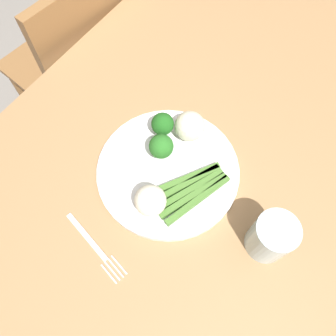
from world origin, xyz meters
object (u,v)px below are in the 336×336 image
(dining_table, at_px, (201,180))
(broccoli_near_center, at_px, (161,147))
(cauliflower_back, at_px, (150,201))
(water_glass, at_px, (271,237))
(plate, at_px, (168,171))
(broccoli_front, at_px, (162,125))
(asparagus_bundle, at_px, (190,190))
(fork, at_px, (95,247))
(chair, at_px, (86,65))
(cauliflower_edge, at_px, (190,126))

(dining_table, relative_size, broccoli_near_center, 24.19)
(cauliflower_back, relative_size, water_glass, 0.63)
(dining_table, relative_size, plate, 5.06)
(broccoli_front, distance_m, cauliflower_back, 0.17)
(dining_table, bearing_deg, asparagus_bundle, 9.72)
(broccoli_near_center, distance_m, cauliflower_back, 0.11)
(cauliflower_back, bearing_deg, broccoli_near_center, -155.67)
(fork, bearing_deg, broccoli_front, 109.72)
(asparagus_bundle, xyz_separation_m, broccoli_near_center, (-0.04, -0.09, 0.03))
(asparagus_bundle, bearing_deg, cauliflower_back, -9.70)
(broccoli_front, bearing_deg, broccoli_near_center, 32.13)
(chair, height_order, plate, chair)
(plate, bearing_deg, dining_table, 142.90)
(chair, distance_m, broccoli_front, 0.61)
(cauliflower_back, bearing_deg, water_glass, 106.25)
(asparagus_bundle, xyz_separation_m, fork, (0.19, -0.09, -0.02))
(dining_table, bearing_deg, broccoli_near_center, -59.80)
(dining_table, distance_m, water_glass, 0.25)
(cauliflower_edge, bearing_deg, broccoli_front, -58.63)
(dining_table, xyz_separation_m, cauliflower_back, (0.15, -0.03, 0.15))
(cauliflower_back, xyz_separation_m, cauliflower_edge, (-0.18, -0.03, 0.00))
(cauliflower_edge, distance_m, fork, 0.30)
(broccoli_front, bearing_deg, cauliflower_edge, 121.37)
(water_glass, bearing_deg, chair, -111.47)
(dining_table, distance_m, plate, 0.14)
(chair, xyz_separation_m, broccoli_near_center, (0.26, 0.51, 0.31))
(plate, relative_size, cauliflower_edge, 4.61)
(chair, xyz_separation_m, cauliflower_edge, (0.19, 0.53, 0.31))
(asparagus_bundle, bearing_deg, water_glass, 112.26)
(asparagus_bundle, bearing_deg, chair, -92.22)
(cauliflower_back, bearing_deg, cauliflower_edge, -171.47)
(plate, height_order, fork, plate)
(asparagus_bundle, distance_m, broccoli_near_center, 0.10)
(dining_table, xyz_separation_m, fork, (0.27, -0.08, 0.10))
(water_glass, bearing_deg, dining_table, -115.26)
(broccoli_front, relative_size, broccoli_near_center, 0.95)
(dining_table, relative_size, cauliflower_back, 24.35)
(asparagus_bundle, xyz_separation_m, cauliflower_back, (0.07, -0.05, 0.02))
(dining_table, xyz_separation_m, broccoli_front, (0.00, -0.11, 0.15))
(water_glass, bearing_deg, fork, -54.74)
(dining_table, xyz_separation_m, chair, (-0.22, -0.59, -0.16))
(chair, bearing_deg, dining_table, 76.33)
(cauliflower_edge, bearing_deg, chair, -109.57)
(broccoli_near_center, bearing_deg, cauliflower_edge, 164.86)
(dining_table, distance_m, broccoli_front, 0.18)
(plate, xyz_separation_m, broccoli_front, (-0.06, -0.06, 0.04))
(plate, relative_size, water_glass, 3.02)
(cauliflower_edge, bearing_deg, dining_table, 64.11)
(broccoli_front, relative_size, cauliflower_back, 0.96)
(water_glass, bearing_deg, broccoli_front, -106.42)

